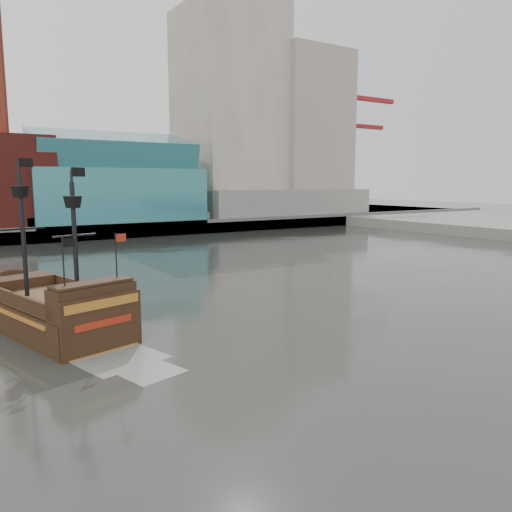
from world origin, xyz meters
TOP-DOWN VIEW (x-y plane):
  - ground at (0.00, 0.00)m, footprint 400.00×400.00m
  - promenade_far at (0.00, 92.00)m, footprint 220.00×60.00m
  - seawall at (0.00, 62.50)m, footprint 220.00×1.00m
  - skyline at (5.21, 84.56)m, footprint 149.00×45.00m
  - crane_a at (78.63, 82.00)m, footprint 22.50×4.00m
  - crane_b at (88.23, 92.00)m, footprint 19.10×4.00m
  - pirate_ship at (-11.88, 11.11)m, footprint 8.74×16.52m

SIDE VIEW (x-z plane):
  - ground at x=0.00m, z-range 0.00..0.00m
  - promenade_far at x=0.00m, z-range 0.00..2.00m
  - pirate_ship at x=-11.88m, z-range -4.85..7.00m
  - seawall at x=0.00m, z-range 0.00..2.60m
  - crane_b at x=88.23m, z-range 2.45..28.70m
  - crane_a at x=78.63m, z-range 2.99..35.24m
  - skyline at x=5.21m, z-range -6.45..55.55m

